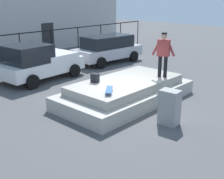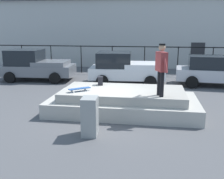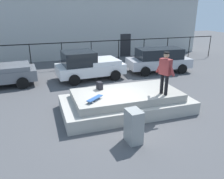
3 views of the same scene
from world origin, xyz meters
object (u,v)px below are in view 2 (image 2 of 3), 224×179
at_px(skateboarder, 161,66).
at_px(backpack, 100,81).
at_px(car_grey_pickup_near, 35,65).
at_px(skateboard, 80,89).
at_px(car_silver_hatchback_far, 217,70).
at_px(car_white_pickup_mid, 124,68).
at_px(utility_box, 90,116).

height_order(skateboarder, backpack, skateboarder).
bearing_deg(car_grey_pickup_near, skateboarder, -39.67).
bearing_deg(backpack, skateboard, -34.97).
bearing_deg(skateboarder, car_grey_pickup_near, 140.33).
distance_m(car_grey_pickup_near, car_silver_hatchback_far, 10.35).
distance_m(skateboard, car_white_pickup_mid, 5.69).
bearing_deg(backpack, car_grey_pickup_near, -144.60).
xyz_separation_m(backpack, car_white_pickup_mid, (0.49, 4.40, -0.13)).
bearing_deg(skateboarder, skateboard, 175.92).
relative_size(car_grey_pickup_near, car_white_pickup_mid, 1.03).
height_order(skateboard, car_grey_pickup_near, car_grey_pickup_near).
height_order(skateboarder, utility_box, skateboarder).
xyz_separation_m(skateboard, car_white_pickup_mid, (1.01, 5.60, -0.07)).
distance_m(car_grey_pickup_near, car_white_pickup_mid, 5.36).
relative_size(skateboarder, backpack, 5.15).
relative_size(backpack, car_grey_pickup_near, 0.08).
height_order(car_white_pickup_mid, car_silver_hatchback_far, car_white_pickup_mid).
bearing_deg(utility_box, car_grey_pickup_near, 119.81).
distance_m(skateboarder, car_white_pickup_mid, 6.17).
bearing_deg(car_silver_hatchback_far, skateboarder, -117.95).
relative_size(skateboarder, car_white_pickup_mid, 0.41).
distance_m(skateboarder, backpack, 2.84).
relative_size(skateboarder, car_grey_pickup_near, 0.40).
xyz_separation_m(skateboarder, skateboard, (-2.84, 0.20, -0.91)).
xyz_separation_m(car_grey_pickup_near, utility_box, (5.16, -7.60, -0.33)).
distance_m(skateboard, car_silver_hatchback_far, 8.31).
relative_size(skateboard, car_silver_hatchback_far, 0.17).
bearing_deg(car_silver_hatchback_far, skateboard, -136.25).
height_order(car_grey_pickup_near, car_white_pickup_mid, car_grey_pickup_near).
height_order(car_silver_hatchback_far, utility_box, car_silver_hatchback_far).
bearing_deg(backpack, car_silver_hatchback_far, 118.18).
bearing_deg(skateboard, car_grey_pickup_near, 127.05).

